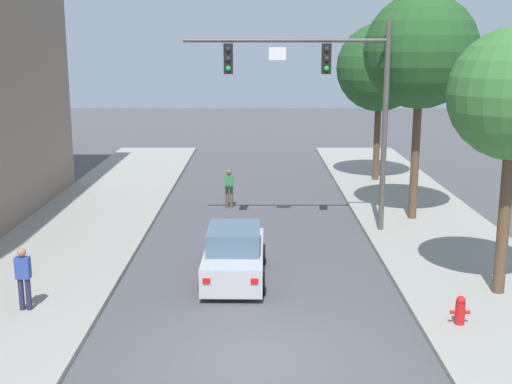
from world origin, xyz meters
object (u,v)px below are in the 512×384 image
at_px(pedestrian_sidewalk_left_walker, 24,276).
at_px(fire_hydrant, 461,310).
at_px(traffic_signal_mast, 328,86).
at_px(street_tree_third, 380,68).
at_px(pedestrian_crossing_road, 230,187).
at_px(street_tree_second, 421,52).
at_px(car_lead_silver, 235,255).

relative_size(pedestrian_sidewalk_left_walker, fire_hydrant, 2.28).
bearing_deg(traffic_signal_mast, street_tree_third, 69.18).
bearing_deg(pedestrian_crossing_road, street_tree_second, -17.60).
bearing_deg(street_tree_third, traffic_signal_mast, -110.82).
distance_m(fire_hydrant, street_tree_second, 11.85).
xyz_separation_m(car_lead_silver, pedestrian_sidewalk_left_walker, (-5.26, -2.74, 0.34)).
height_order(pedestrian_crossing_road, street_tree_second, street_tree_second).
bearing_deg(traffic_signal_mast, fire_hydrant, -74.06).
height_order(pedestrian_sidewalk_left_walker, street_tree_third, street_tree_third).
bearing_deg(fire_hydrant, traffic_signal_mast, 105.94).
distance_m(pedestrian_crossing_road, street_tree_third, 10.17).
xyz_separation_m(traffic_signal_mast, street_tree_second, (3.62, 1.65, 1.17)).
distance_m(pedestrian_crossing_road, fire_hydrant, 13.86).
height_order(pedestrian_crossing_road, fire_hydrant, pedestrian_crossing_road).
distance_m(traffic_signal_mast, street_tree_third, 9.94).
distance_m(pedestrian_crossing_road, street_tree_second, 9.50).
distance_m(pedestrian_sidewalk_left_walker, street_tree_second, 16.14).
bearing_deg(street_tree_third, pedestrian_crossing_road, -143.53).
height_order(fire_hydrant, street_tree_second, street_tree_second).
bearing_deg(car_lead_silver, fire_hydrant, -32.98).
distance_m(car_lead_silver, street_tree_second, 11.05).
bearing_deg(street_tree_third, pedestrian_sidewalk_left_walker, -125.33).
relative_size(car_lead_silver, pedestrian_crossing_road, 2.60).
bearing_deg(fire_hydrant, street_tree_third, 86.43).
bearing_deg(traffic_signal_mast, pedestrian_crossing_road, 132.86).
height_order(traffic_signal_mast, street_tree_third, street_tree_third).
height_order(pedestrian_crossing_road, street_tree_third, street_tree_third).
xyz_separation_m(pedestrian_sidewalk_left_walker, pedestrian_crossing_road, (4.76, 11.55, -0.15)).
xyz_separation_m(pedestrian_crossing_road, street_tree_third, (7.20, 5.33, 4.80)).
bearing_deg(pedestrian_sidewalk_left_walker, fire_hydrant, -4.69).
bearing_deg(car_lead_silver, street_tree_third, 64.63).
xyz_separation_m(car_lead_silver, street_tree_second, (6.79, 6.49, 5.82)).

